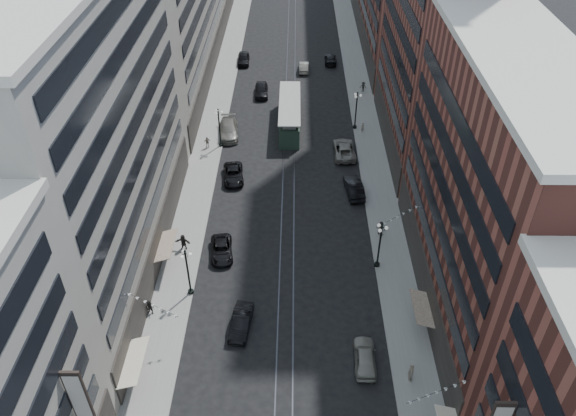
{
  "coord_description": "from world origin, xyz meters",
  "views": [
    {
      "loc": [
        0.67,
        -9.58,
        39.94
      ],
      "look_at": [
        0.09,
        35.21,
        5.0
      ],
      "focal_mm": 35.0,
      "sensor_mm": 36.0,
      "label": 1
    }
  ],
  "objects_px": {
    "car_2": "(222,250)",
    "car_13": "(261,90)",
    "pedestrian_2": "(150,308)",
    "streetcar": "(290,115)",
    "car_14": "(304,67)",
    "car_4": "(365,357)",
    "lamppost_sw_far": "(188,271)",
    "pedestrian_4": "(411,372)",
    "car_11": "(344,149)",
    "pedestrian_5": "(183,242)",
    "car_7": "(233,174)",
    "car_10": "(354,188)",
    "pedestrian_8": "(362,127)",
    "lamppost_sw_mid": "(219,126)",
    "pedestrian_6": "(207,142)",
    "car_12": "(330,59)",
    "lamppost_se_mid": "(356,109)",
    "pedestrian_9": "(363,87)",
    "car_5": "(241,322)",
    "lamppost_se_far": "(380,244)",
    "car_8": "(229,129)",
    "car_9": "(243,59)",
    "pedestrian_7": "(380,228)"
  },
  "relations": [
    {
      "from": "lamppost_se_mid",
      "to": "pedestrian_7",
      "type": "xyz_separation_m",
      "value": [
        0.87,
        -23.02,
        -2.1
      ]
    },
    {
      "from": "car_10",
      "to": "car_2",
      "type": "bearing_deg",
      "value": 30.13
    },
    {
      "from": "lamppost_se_far",
      "to": "pedestrian_9",
      "type": "xyz_separation_m",
      "value": [
        2.2,
        39.42,
        -2.14
      ]
    },
    {
      "from": "car_7",
      "to": "pedestrian_5",
      "type": "relative_size",
      "value": 2.87
    },
    {
      "from": "car_7",
      "to": "pedestrian_6",
      "type": "xyz_separation_m",
      "value": [
        -4.11,
        7.2,
        0.24
      ]
    },
    {
      "from": "streetcar",
      "to": "pedestrian_4",
      "type": "height_order",
      "value": "streetcar"
    },
    {
      "from": "car_2",
      "to": "pedestrian_2",
      "type": "distance_m",
      "value": 10.09
    },
    {
      "from": "lamppost_sw_mid",
      "to": "pedestrian_5",
      "type": "distance_m",
      "value": 20.81
    },
    {
      "from": "pedestrian_5",
      "to": "pedestrian_6",
      "type": "height_order",
      "value": "pedestrian_5"
    },
    {
      "from": "streetcar",
      "to": "car_8",
      "type": "xyz_separation_m",
      "value": [
        -8.4,
        -2.76,
        -0.8
      ]
    },
    {
      "from": "car_9",
      "to": "car_11",
      "type": "bearing_deg",
      "value": -63.97
    },
    {
      "from": "car_7",
      "to": "car_9",
      "type": "bearing_deg",
      "value": 85.53
    },
    {
      "from": "pedestrian_2",
      "to": "car_7",
      "type": "relative_size",
      "value": 0.32
    },
    {
      "from": "pedestrian_8",
      "to": "car_12",
      "type": "bearing_deg",
      "value": -114.76
    },
    {
      "from": "pedestrian_4",
      "to": "car_9",
      "type": "height_order",
      "value": "pedestrian_4"
    },
    {
      "from": "lamppost_se_mid",
      "to": "car_12",
      "type": "distance_m",
      "value": 22.89
    },
    {
      "from": "car_2",
      "to": "car_13",
      "type": "distance_m",
      "value": 36.73
    },
    {
      "from": "car_4",
      "to": "pedestrian_2",
      "type": "height_order",
      "value": "pedestrian_2"
    },
    {
      "from": "pedestrian_2",
      "to": "car_8",
      "type": "xyz_separation_m",
      "value": [
        4.1,
        32.71,
        -0.07
      ]
    },
    {
      "from": "car_8",
      "to": "car_9",
      "type": "height_order",
      "value": "car_8"
    },
    {
      "from": "car_11",
      "to": "pedestrian_8",
      "type": "distance_m",
      "value": 6.33
    },
    {
      "from": "streetcar",
      "to": "car_10",
      "type": "bearing_deg",
      "value": -64.17
    },
    {
      "from": "lamppost_se_mid",
      "to": "car_7",
      "type": "bearing_deg",
      "value": -141.69
    },
    {
      "from": "pedestrian_8",
      "to": "pedestrian_4",
      "type": "bearing_deg",
      "value": 57.68
    },
    {
      "from": "car_7",
      "to": "pedestrian_6",
      "type": "relative_size",
      "value": 3.19
    },
    {
      "from": "lamppost_sw_mid",
      "to": "pedestrian_9",
      "type": "relative_size",
      "value": 3.44
    },
    {
      "from": "pedestrian_4",
      "to": "car_11",
      "type": "distance_m",
      "value": 34.89
    },
    {
      "from": "car_12",
      "to": "pedestrian_4",
      "type": "bearing_deg",
      "value": 93.66
    },
    {
      "from": "car_2",
      "to": "car_14",
      "type": "relative_size",
      "value": 1.09
    },
    {
      "from": "car_13",
      "to": "car_14",
      "type": "xyz_separation_m",
      "value": [
        6.7,
        8.96,
        -0.13
      ]
    },
    {
      "from": "lamppost_se_mid",
      "to": "car_13",
      "type": "bearing_deg",
      "value": 143.14
    },
    {
      "from": "pedestrian_4",
      "to": "car_12",
      "type": "distance_m",
      "value": 64.27
    },
    {
      "from": "car_4",
      "to": "lamppost_sw_far",
      "type": "bearing_deg",
      "value": -24.51
    },
    {
      "from": "car_4",
      "to": "car_5",
      "type": "height_order",
      "value": "car_4"
    },
    {
      "from": "car_4",
      "to": "car_11",
      "type": "xyz_separation_m",
      "value": [
        0.43,
        33.04,
        0.05
      ]
    },
    {
      "from": "lamppost_se_mid",
      "to": "pedestrian_8",
      "type": "relative_size",
      "value": 3.62
    },
    {
      "from": "streetcar",
      "to": "car_7",
      "type": "xyz_separation_m",
      "value": [
        -6.8,
        -13.4,
        -0.98
      ]
    },
    {
      "from": "pedestrian_8",
      "to": "lamppost_sw_far",
      "type": "bearing_deg",
      "value": 25.24
    },
    {
      "from": "streetcar",
      "to": "car_13",
      "type": "relative_size",
      "value": 2.66
    },
    {
      "from": "lamppost_se_mid",
      "to": "car_13",
      "type": "distance_m",
      "value": 17.26
    },
    {
      "from": "lamppost_sw_mid",
      "to": "pedestrian_2",
      "type": "distance_m",
      "value": 29.97
    },
    {
      "from": "pedestrian_9",
      "to": "lamppost_sw_far",
      "type": "bearing_deg",
      "value": -100.95
    },
    {
      "from": "car_11",
      "to": "car_13",
      "type": "relative_size",
      "value": 1.19
    },
    {
      "from": "streetcar",
      "to": "car_14",
      "type": "height_order",
      "value": "streetcar"
    },
    {
      "from": "car_7",
      "to": "car_8",
      "type": "bearing_deg",
      "value": 91.75
    },
    {
      "from": "pedestrian_5",
      "to": "car_7",
      "type": "bearing_deg",
      "value": 83.72
    },
    {
      "from": "pedestrian_2",
      "to": "pedestrian_4",
      "type": "distance_m",
      "value": 23.89
    },
    {
      "from": "car_13",
      "to": "car_10",
      "type": "bearing_deg",
      "value": -66.74
    },
    {
      "from": "car_11",
      "to": "pedestrian_5",
      "type": "bearing_deg",
      "value": 44.98
    },
    {
      "from": "car_10",
      "to": "car_7",
      "type": "bearing_deg",
      "value": -17.48
    }
  ]
}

